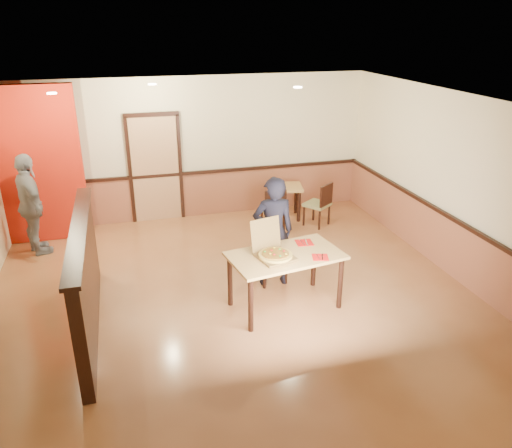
# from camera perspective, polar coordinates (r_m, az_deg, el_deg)

# --- Properties ---
(floor) EXTENTS (7.00, 7.00, 0.00)m
(floor) POSITION_cam_1_polar(r_m,az_deg,el_deg) (7.38, -2.28, -8.48)
(floor) COLOR #B37145
(floor) RESTS_ON ground
(ceiling) EXTENTS (7.00, 7.00, 0.00)m
(ceiling) POSITION_cam_1_polar(r_m,az_deg,el_deg) (6.41, -2.68, 13.52)
(ceiling) COLOR black
(ceiling) RESTS_ON wall_back
(wall_back) EXTENTS (7.00, 0.00, 7.00)m
(wall_back) POSITION_cam_1_polar(r_m,az_deg,el_deg) (10.07, -7.01, 8.55)
(wall_back) COLOR beige
(wall_back) RESTS_ON floor
(wall_right) EXTENTS (0.00, 7.00, 7.00)m
(wall_right) POSITION_cam_1_polar(r_m,az_deg,el_deg) (8.24, 22.05, 3.89)
(wall_right) COLOR beige
(wall_right) RESTS_ON floor
(wainscot_back) EXTENTS (7.00, 0.04, 0.90)m
(wainscot_back) POSITION_cam_1_polar(r_m,az_deg,el_deg) (10.31, -6.74, 3.38)
(wainscot_back) COLOR #9A583D
(wainscot_back) RESTS_ON floor
(chair_rail_back) EXTENTS (7.00, 0.06, 0.06)m
(chair_rail_back) POSITION_cam_1_polar(r_m,az_deg,el_deg) (10.14, -6.84, 5.85)
(chair_rail_back) COLOR black
(chair_rail_back) RESTS_ON wall_back
(wainscot_right) EXTENTS (0.04, 7.00, 0.90)m
(wainscot_right) POSITION_cam_1_polar(r_m,az_deg,el_deg) (8.54, 20.97, -2.16)
(wainscot_right) COLOR #9A583D
(wainscot_right) RESTS_ON floor
(chair_rail_right) EXTENTS (0.06, 7.00, 0.06)m
(chair_rail_right) POSITION_cam_1_polar(r_m,az_deg,el_deg) (8.36, 21.30, 0.75)
(chair_rail_right) COLOR black
(chair_rail_right) RESTS_ON wall_right
(back_door) EXTENTS (0.90, 0.06, 2.10)m
(back_door) POSITION_cam_1_polar(r_m,az_deg,el_deg) (10.04, -11.42, 6.16)
(back_door) COLOR tan
(back_door) RESTS_ON wall_back
(booth_partition) EXTENTS (0.20, 3.10, 1.44)m
(booth_partition) POSITION_cam_1_polar(r_m,az_deg,el_deg) (6.74, -18.85, -5.83)
(booth_partition) COLOR black
(booth_partition) RESTS_ON floor
(red_accent_panel) EXTENTS (1.60, 0.20, 2.78)m
(red_accent_panel) POSITION_cam_1_polar(r_m,az_deg,el_deg) (9.61, -23.97, 6.09)
(red_accent_panel) COLOR red
(red_accent_panel) RESTS_ON floor
(spot_a) EXTENTS (0.14, 0.14, 0.02)m
(spot_a) POSITION_cam_1_polar(r_m,az_deg,el_deg) (8.09, -22.30, 13.66)
(spot_a) COLOR beige
(spot_a) RESTS_ON ceiling
(spot_b) EXTENTS (0.14, 0.14, 0.02)m
(spot_b) POSITION_cam_1_polar(r_m,az_deg,el_deg) (8.76, -11.77, 15.37)
(spot_b) COLOR beige
(spot_b) RESTS_ON ceiling
(spot_c) EXTENTS (0.14, 0.14, 0.02)m
(spot_c) POSITION_cam_1_polar(r_m,az_deg,el_deg) (8.23, 4.79, 15.32)
(spot_c) COLOR beige
(spot_c) RESTS_ON ceiling
(main_table) EXTENTS (1.65, 1.11, 0.82)m
(main_table) POSITION_cam_1_polar(r_m,az_deg,el_deg) (6.87, 3.37, -4.31)
(main_table) COLOR tan
(main_table) RESTS_ON floor
(diner_chair) EXTENTS (0.50, 0.50, 0.89)m
(diner_chair) POSITION_cam_1_polar(r_m,az_deg,el_deg) (7.68, 1.47, -3.06)
(diner_chair) COLOR olive
(diner_chair) RESTS_ON floor
(side_chair_left) EXTENTS (0.45, 0.45, 0.87)m
(side_chair_left) POSITION_cam_1_polar(r_m,az_deg,el_deg) (9.45, 2.04, 1.87)
(side_chair_left) COLOR olive
(side_chair_left) RESTS_ON floor
(side_chair_right) EXTENTS (0.60, 0.60, 0.87)m
(side_chair_right) POSITION_cam_1_polar(r_m,az_deg,el_deg) (9.76, 7.32, 2.42)
(side_chair_right) COLOR olive
(side_chair_right) RESTS_ON floor
(side_table) EXTENTS (0.74, 0.74, 0.67)m
(side_table) POSITION_cam_1_polar(r_m,az_deg,el_deg) (10.12, 3.47, 3.43)
(side_table) COLOR tan
(side_table) RESTS_ON floor
(diner) EXTENTS (0.65, 0.44, 1.71)m
(diner) POSITION_cam_1_polar(r_m,az_deg,el_deg) (7.41, 1.98, -0.91)
(diner) COLOR black
(diner) RESTS_ON floor
(passerby) EXTENTS (0.81, 1.12, 1.77)m
(passerby) POSITION_cam_1_polar(r_m,az_deg,el_deg) (9.21, -24.32, 1.98)
(passerby) COLOR gray
(passerby) RESTS_ON floor
(pizza_box) EXTENTS (0.56, 0.62, 0.48)m
(pizza_box) POSITION_cam_1_polar(r_m,az_deg,el_deg) (6.71, 2.02, -3.31)
(pizza_box) COLOR brown
(pizza_box) RESTS_ON main_table
(pizza) EXTENTS (0.52, 0.52, 0.03)m
(pizza) POSITION_cam_1_polar(r_m,az_deg,el_deg) (6.68, 2.24, -3.56)
(pizza) COLOR gold
(pizza) RESTS_ON pizza_box
(napkin_near) EXTENTS (0.26, 0.26, 0.01)m
(napkin_near) POSITION_cam_1_polar(r_m,az_deg,el_deg) (6.77, 7.35, -3.78)
(napkin_near) COLOR red
(napkin_near) RESTS_ON main_table
(napkin_far) EXTENTS (0.25, 0.25, 0.01)m
(napkin_far) POSITION_cam_1_polar(r_m,az_deg,el_deg) (7.18, 5.54, -2.13)
(napkin_far) COLOR red
(napkin_far) RESTS_ON main_table
(condiment) EXTENTS (0.05, 0.05, 0.13)m
(condiment) POSITION_cam_1_polar(r_m,az_deg,el_deg) (10.08, 2.75, 4.77)
(condiment) COLOR brown
(condiment) RESTS_ON side_table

